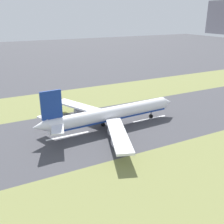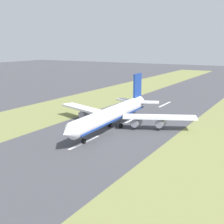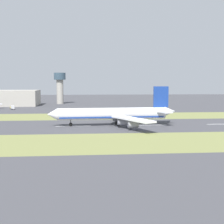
% 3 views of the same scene
% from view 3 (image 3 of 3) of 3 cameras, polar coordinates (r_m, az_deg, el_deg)
% --- Properties ---
extents(ground_plane, '(800.00, 800.00, 0.00)m').
position_cam_3_polar(ground_plane, '(161.54, -0.89, -2.49)').
color(ground_plane, '#424247').
extents(grass_median_west, '(40.00, 600.00, 0.01)m').
position_cam_3_polar(grass_median_west, '(117.31, 0.75, -5.53)').
color(grass_median_west, olive).
rests_on(grass_median_west, ground).
extents(grass_median_east, '(40.00, 600.00, 0.01)m').
position_cam_3_polar(grass_median_east, '(206.10, -1.82, -0.76)').
color(grass_median_east, olive).
rests_on(grass_median_east, ground).
extents(centreline_dash_near, '(1.20, 18.00, 0.01)m').
position_cam_3_polar(centreline_dash_near, '(177.45, 19.70, -2.09)').
color(centreline_dash_near, silver).
rests_on(centreline_dash_near, ground).
extents(centreline_dash_mid, '(1.20, 18.00, 0.01)m').
position_cam_3_polar(centreline_dash_mid, '(164.73, 6.96, -2.37)').
color(centreline_dash_mid, silver).
rests_on(centreline_dash_mid, ground).
extents(centreline_dash_far, '(1.20, 18.00, 0.01)m').
position_cam_3_polar(centreline_dash_far, '(161.20, -7.10, -2.55)').
color(centreline_dash_far, silver).
rests_on(centreline_dash_far, ground).
extents(airplane_main_jet, '(64.07, 67.18, 20.20)m').
position_cam_3_polar(airplane_main_jet, '(161.58, 0.67, -0.34)').
color(airplane_main_jet, white).
rests_on(airplane_main_jet, ground).
extents(control_tower, '(12.00, 12.00, 31.99)m').
position_cam_3_polar(control_tower, '(327.53, -9.51, 4.94)').
color(control_tower, '#A39E93').
rests_on(control_tower, ground).
extents(service_truck, '(6.36, 4.60, 3.10)m').
position_cam_3_polar(service_truck, '(269.76, -17.77, 0.81)').
color(service_truck, gold).
rests_on(service_truck, ground).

